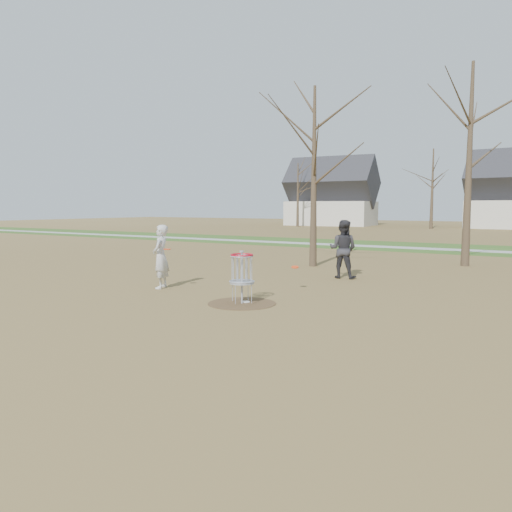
{
  "coord_description": "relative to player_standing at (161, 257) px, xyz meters",
  "views": [
    {
      "loc": [
        7.12,
        -10.72,
        2.53
      ],
      "look_at": [
        -0.5,
        1.5,
        1.1
      ],
      "focal_mm": 35.0,
      "sensor_mm": 36.0,
      "label": 1
    }
  ],
  "objects": [
    {
      "name": "ground",
      "position": [
        3.49,
        -0.72,
        -0.99
      ],
      "size": [
        160.0,
        160.0,
        0.0
      ],
      "primitive_type": "plane",
      "color": "brown",
      "rests_on": "ground"
    },
    {
      "name": "green_band",
      "position": [
        3.49,
        20.28,
        -0.98
      ],
      "size": [
        160.0,
        8.0,
        0.01
      ],
      "primitive_type": "cube",
      "color": "#2D5119",
      "rests_on": "ground"
    },
    {
      "name": "footpath",
      "position": [
        3.49,
        19.28,
        -0.97
      ],
      "size": [
        160.0,
        1.5,
        0.01
      ],
      "primitive_type": "cube",
      "color": "#9E9E99",
      "rests_on": "green_band"
    },
    {
      "name": "dirt_circle",
      "position": [
        3.49,
        -0.72,
        -0.98
      ],
      "size": [
        1.8,
        1.8,
        0.01
      ],
      "primitive_type": "cylinder",
      "color": "#47331E",
      "rests_on": "ground"
    },
    {
      "name": "player_standing",
      "position": [
        0.0,
        0.0,
        0.0
      ],
      "size": [
        0.71,
        0.85,
        1.97
      ],
      "primitive_type": "imported",
      "rotation": [
        0.0,
        0.0,
        -1.17
      ],
      "color": "silver",
      "rests_on": "ground"
    },
    {
      "name": "player_throwing",
      "position": [
        3.93,
        5.07,
        0.05
      ],
      "size": [
        1.07,
        0.87,
        2.06
      ],
      "primitive_type": "imported",
      "rotation": [
        0.0,
        0.0,
        3.24
      ],
      "color": "#2E2D32",
      "rests_on": "ground"
    },
    {
      "name": "disc_grounded",
      "position": [
        3.5,
        -0.56,
        -0.97
      ],
      "size": [
        0.22,
        0.22,
        0.02
      ],
      "primitive_type": "cylinder",
      "color": "silver",
      "rests_on": "dirt_circle"
    },
    {
      "name": "discs_in_play",
      "position": [
        2.13,
        0.89,
        -0.02
      ],
      "size": [
        3.57,
        2.16,
        0.58
      ],
      "color": "#F53B0C",
      "rests_on": "ground"
    },
    {
      "name": "disc_golf_basket",
      "position": [
        3.49,
        -0.72,
        -0.07
      ],
      "size": [
        0.64,
        0.64,
        1.35
      ],
      "color": "#9EA3AD",
      "rests_on": "ground"
    },
    {
      "name": "bare_trees",
      "position": [
        5.27,
        35.06,
        4.36
      ],
      "size": [
        52.62,
        44.98,
        9.0
      ],
      "color": "#382B1E",
      "rests_on": "ground"
    }
  ]
}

